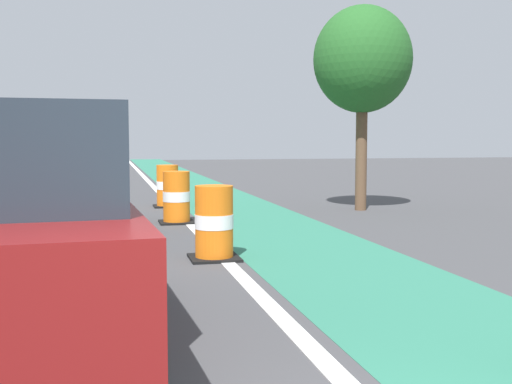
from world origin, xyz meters
name	(u,v)px	position (x,y,z in m)	size (l,w,h in m)	color
bike_lane_strip	(248,215)	(2.40, 12.00, 0.00)	(2.50, 80.00, 0.01)	#2D755B
lane_divider_stripe	(183,217)	(0.90, 12.00, 0.01)	(0.20, 80.00, 0.01)	silver
parked_suv_nearest	(19,226)	(-1.51, 3.48, 1.04)	(2.13, 4.70, 2.04)	maroon
parked_suv_second	(52,179)	(-1.75, 10.03, 1.04)	(1.97, 4.62, 2.04)	#9EA0A5
traffic_barrel_front	(214,223)	(0.76, 6.94, 0.53)	(0.73, 0.73, 1.09)	orange
traffic_barrel_mid	(176,198)	(0.65, 11.08, 0.53)	(0.73, 0.73, 1.09)	orange
traffic_barrel_back	(168,186)	(0.76, 14.29, 0.53)	(0.73, 0.73, 1.09)	orange
street_tree_sidewalk	(363,61)	(5.36, 12.44, 3.67)	(2.40, 2.40, 5.00)	brown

